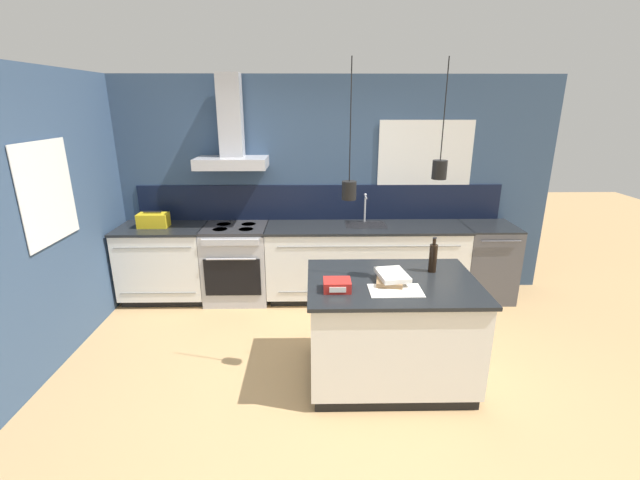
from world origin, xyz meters
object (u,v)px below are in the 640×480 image
object	(u,v)px
oven_range	(237,263)
book_stack	(391,277)
bottle_on_island	(433,257)
yellow_toolbox	(153,220)
dishwasher	(486,261)
red_supply_box	(337,285)

from	to	relation	value
oven_range	book_stack	world-z (taller)	book_stack
bottle_on_island	book_stack	bearing A→B (deg)	-150.31
yellow_toolbox	bottle_on_island	bearing A→B (deg)	-26.39
dishwasher	book_stack	xyz separation A→B (m)	(-1.47, -1.65, 0.50)
bottle_on_island	oven_range	bearing A→B (deg)	143.73
bottle_on_island	dishwasher	bearing A→B (deg)	52.92
bottle_on_island	yellow_toolbox	bearing A→B (deg)	153.61
oven_range	book_stack	bearing A→B (deg)	-46.84
book_stack	yellow_toolbox	distance (m)	2.98
bottle_on_island	red_supply_box	world-z (taller)	bottle_on_island
oven_range	yellow_toolbox	size ratio (longest dim) A/B	2.68
red_supply_box	yellow_toolbox	xyz separation A→B (m)	(-2.04, 1.79, 0.04)
dishwasher	bottle_on_island	distance (m)	1.88
dishwasher	book_stack	distance (m)	2.26
red_supply_box	yellow_toolbox	world-z (taller)	yellow_toolbox
book_stack	yellow_toolbox	world-z (taller)	yellow_toolbox
book_stack	yellow_toolbox	bearing A→B (deg)	146.36
dishwasher	yellow_toolbox	size ratio (longest dim) A/B	2.68
red_supply_box	oven_range	bearing A→B (deg)	121.63
bottle_on_island	book_stack	distance (m)	0.46
bottle_on_island	yellow_toolbox	size ratio (longest dim) A/B	0.91
oven_range	bottle_on_island	world-z (taller)	bottle_on_island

